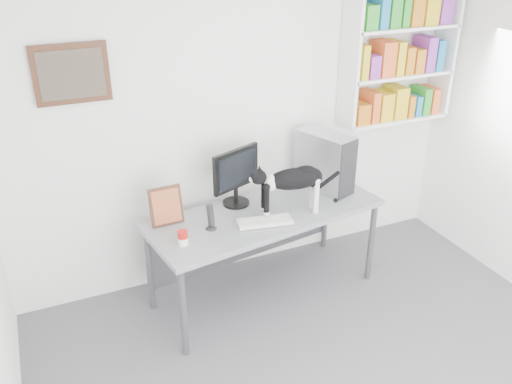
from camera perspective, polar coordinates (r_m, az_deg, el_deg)
room at (r=2.95m, az=13.83°, el=-4.68°), size 4.01×4.01×2.70m
bookshelf at (r=4.96m, az=14.88°, el=14.13°), size 1.03×0.28×1.24m
wall_art at (r=4.05m, az=-18.86°, el=11.68°), size 0.52×0.04×0.42m
desk at (r=4.50m, az=0.94°, el=-6.46°), size 1.97×1.00×0.79m
monitor at (r=4.31m, az=-2.16°, el=1.62°), size 0.51×0.37×0.49m
keyboard at (r=4.13m, az=0.91°, el=-3.11°), size 0.44×0.23×0.03m
pc_tower at (r=4.61m, az=7.20°, el=3.24°), size 0.38×0.55×0.50m
speaker at (r=4.03m, az=-4.79°, el=-2.62°), size 0.10×0.10×0.20m
leaning_print at (r=4.12m, az=-9.46°, el=-1.38°), size 0.25×0.11×0.31m
soup_can at (r=3.88m, az=-7.71°, el=-4.81°), size 0.08×0.08×0.11m
cat at (r=4.19m, az=3.85°, el=0.16°), size 0.67×0.27×0.40m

